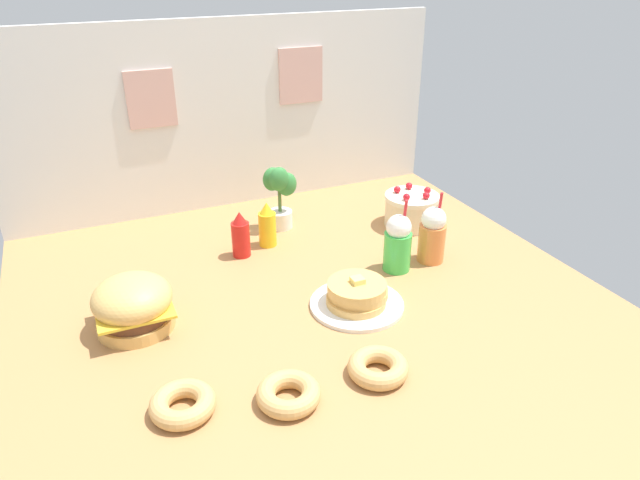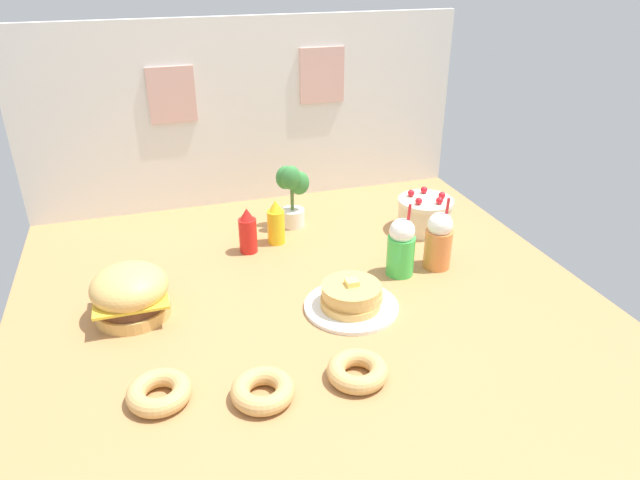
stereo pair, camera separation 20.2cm
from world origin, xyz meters
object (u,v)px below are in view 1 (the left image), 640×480
Objects in this scene: donut_vanilla at (378,367)px; donut_pink_glaze at (183,404)px; cream_soda_cup at (398,243)px; potted_plant at (280,195)px; ketchup_bottle at (241,236)px; orange_float_cup at (432,235)px; pancake_stack at (357,296)px; mustard_bottle at (267,226)px; burger at (133,305)px; donut_chocolate at (288,394)px; layer_cake at (411,210)px.

donut_pink_glaze is at bearing 171.78° from donut_vanilla.
potted_plant is at bearing 117.58° from cream_soda_cup.
ketchup_bottle is at bearing 62.78° from donut_pink_glaze.
cream_soda_cup is 15.49cm from orange_float_cup.
pancake_stack is 1.83× the size of donut_pink_glaze.
mustard_bottle is (12.21, 4.29, 0.00)cm from ketchup_bottle.
burger is 60.55cm from donut_chocolate.
potted_plant is (-26.82, 51.34, 4.22)cm from cream_soda_cup.
mustard_bottle is at bearing 102.76° from pancake_stack.
ketchup_bottle is at bearing 116.04° from pancake_stack.
pancake_stack is at bearing -88.50° from potted_plant.
pancake_stack is 69.29cm from layer_cake.
ketchup_bottle and mustard_bottle have the same top height.
potted_plant reaches higher than ketchup_bottle.
pancake_stack is 56.17cm from mustard_bottle.
donut_pink_glaze is (-114.13, -73.26, -4.42)cm from layer_cake.
ketchup_bottle is at bearing -142.42° from potted_plant.
mustard_bottle is 95.59cm from donut_pink_glaze.
burger is at bearing -143.44° from potted_plant.
potted_plant is (35.62, 101.23, 12.35)cm from donut_chocolate.
potted_plant is at bearing 129.86° from orange_float_cup.
donut_chocolate is 0.61× the size of potted_plant.
donut_chocolate is (-62.44, -49.88, -8.13)cm from cream_soda_cup.
cream_soda_cup reaches higher than burger.
potted_plant reaches higher than mustard_bottle.
mustard_bottle is at bearing -128.64° from potted_plant.
mustard_bottle is (56.95, 36.84, 0.16)cm from burger.
ketchup_bottle is 1.08× the size of donut_pink_glaze.
donut_pink_glaze is 0.61× the size of potted_plant.
mustard_bottle is 0.67× the size of cream_soda_cup.
layer_cake is 101.43cm from donut_vanilla.
donut_chocolate is (26.34, -7.56, 0.00)cm from donut_pink_glaze.
pancake_stack is 68.79cm from potted_plant.
donut_pink_glaze is at bearing -123.48° from potted_plant.
orange_float_cup reaches higher than burger.
ketchup_bottle is 1.08× the size of donut_chocolate.
cream_soda_cup is 98.69cm from donut_pink_glaze.
orange_float_cup is (40.53, 17.18, 6.99)cm from pancake_stack.
orange_float_cup is at bearing -26.96° from ketchup_bottle.
donut_chocolate is (-12.82, -83.68, -5.83)cm from ketchup_bottle.
ketchup_bottle is 60.09cm from cream_soda_cup.
mustard_bottle is 1.08× the size of donut_pink_glaze.
mustard_bottle is (-12.37, 54.59, 4.69)cm from pancake_stack.
donut_chocolate is at bearing -109.39° from potted_plant.
layer_cake is 1.34× the size of donut_pink_glaze.
donut_vanilla is at bearing -0.26° from donut_chocolate.
cream_soda_cup is at bearing 38.62° from donut_chocolate.
orange_float_cup is at bearing 22.41° from donut_pink_glaze.
donut_pink_glaze is (5.59, -43.57, -5.66)cm from burger.
donut_chocolate is 1.00× the size of donut_vanilla.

